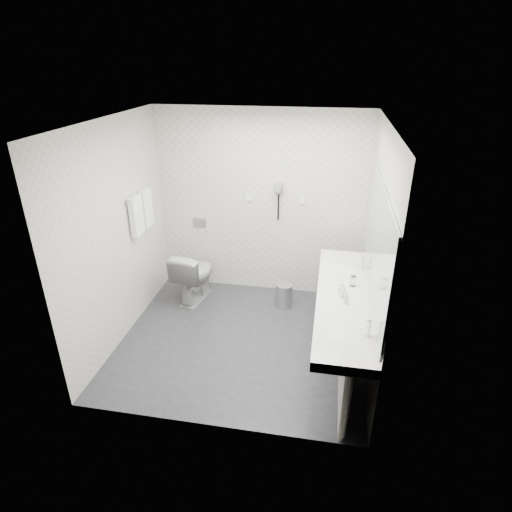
# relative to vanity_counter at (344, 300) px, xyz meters

# --- Properties ---
(floor) EXTENTS (2.80, 2.80, 0.00)m
(floor) POSITION_rel_vanity_counter_xyz_m (-1.12, 0.20, -0.80)
(floor) COLOR #2B2B31
(floor) RESTS_ON ground
(ceiling) EXTENTS (2.80, 2.80, 0.00)m
(ceiling) POSITION_rel_vanity_counter_xyz_m (-1.12, 0.20, 1.70)
(ceiling) COLOR silver
(ceiling) RESTS_ON wall_back
(wall_back) EXTENTS (2.80, 0.00, 2.80)m
(wall_back) POSITION_rel_vanity_counter_xyz_m (-1.12, 1.50, 0.45)
(wall_back) COLOR silver
(wall_back) RESTS_ON floor
(wall_front) EXTENTS (2.80, 0.00, 2.80)m
(wall_front) POSITION_rel_vanity_counter_xyz_m (-1.12, -1.10, 0.45)
(wall_front) COLOR silver
(wall_front) RESTS_ON floor
(wall_left) EXTENTS (0.00, 2.60, 2.60)m
(wall_left) POSITION_rel_vanity_counter_xyz_m (-2.52, 0.20, 0.45)
(wall_left) COLOR silver
(wall_left) RESTS_ON floor
(wall_right) EXTENTS (0.00, 2.60, 2.60)m
(wall_right) POSITION_rel_vanity_counter_xyz_m (0.27, 0.20, 0.45)
(wall_right) COLOR silver
(wall_right) RESTS_ON floor
(vanity_counter) EXTENTS (0.55, 2.20, 0.10)m
(vanity_counter) POSITION_rel_vanity_counter_xyz_m (0.00, 0.00, 0.00)
(vanity_counter) COLOR silver
(vanity_counter) RESTS_ON floor
(vanity_panel) EXTENTS (0.03, 2.15, 0.75)m
(vanity_panel) POSITION_rel_vanity_counter_xyz_m (0.02, 0.00, -0.42)
(vanity_panel) COLOR #9C9793
(vanity_panel) RESTS_ON floor
(vanity_post_near) EXTENTS (0.06, 0.06, 0.75)m
(vanity_post_near) POSITION_rel_vanity_counter_xyz_m (0.05, -1.04, -0.42)
(vanity_post_near) COLOR silver
(vanity_post_near) RESTS_ON floor
(vanity_post_far) EXTENTS (0.06, 0.06, 0.75)m
(vanity_post_far) POSITION_rel_vanity_counter_xyz_m (0.05, 1.04, -0.42)
(vanity_post_far) COLOR silver
(vanity_post_far) RESTS_ON floor
(mirror) EXTENTS (0.02, 2.20, 1.05)m
(mirror) POSITION_rel_vanity_counter_xyz_m (0.26, 0.00, 0.65)
(mirror) COLOR #B2BCC6
(mirror) RESTS_ON wall_right
(basin_near) EXTENTS (0.40, 0.31, 0.05)m
(basin_near) POSITION_rel_vanity_counter_xyz_m (0.00, -0.65, 0.04)
(basin_near) COLOR white
(basin_near) RESTS_ON vanity_counter
(basin_far) EXTENTS (0.40, 0.31, 0.05)m
(basin_far) POSITION_rel_vanity_counter_xyz_m (0.00, 0.65, 0.04)
(basin_far) COLOR white
(basin_far) RESTS_ON vanity_counter
(faucet_near) EXTENTS (0.04, 0.04, 0.15)m
(faucet_near) POSITION_rel_vanity_counter_xyz_m (0.19, -0.65, 0.12)
(faucet_near) COLOR silver
(faucet_near) RESTS_ON vanity_counter
(faucet_far) EXTENTS (0.04, 0.04, 0.15)m
(faucet_far) POSITION_rel_vanity_counter_xyz_m (0.19, 0.65, 0.12)
(faucet_far) COLOR silver
(faucet_far) RESTS_ON vanity_counter
(soap_bottle_a) EXTENTS (0.05, 0.05, 0.10)m
(soap_bottle_a) POSITION_rel_vanity_counter_xyz_m (-0.02, -0.04, 0.10)
(soap_bottle_a) COLOR white
(soap_bottle_a) RESTS_ON vanity_counter
(soap_bottle_b) EXTENTS (0.11, 0.11, 0.10)m
(soap_bottle_b) POSITION_rel_vanity_counter_xyz_m (-0.03, 0.07, 0.10)
(soap_bottle_b) COLOR white
(soap_bottle_b) RESTS_ON vanity_counter
(soap_bottle_c) EXTENTS (0.06, 0.06, 0.13)m
(soap_bottle_c) POSITION_rel_vanity_counter_xyz_m (0.01, -0.14, 0.12)
(soap_bottle_c) COLOR white
(soap_bottle_c) RESTS_ON vanity_counter
(glass_left) EXTENTS (0.08, 0.08, 0.11)m
(glass_left) POSITION_rel_vanity_counter_xyz_m (0.09, 0.22, 0.11)
(glass_left) COLOR silver
(glass_left) RESTS_ON vanity_counter
(toilet) EXTENTS (0.52, 0.77, 0.72)m
(toilet) POSITION_rel_vanity_counter_xyz_m (-1.95, 1.03, -0.44)
(toilet) COLOR white
(toilet) RESTS_ON floor
(flush_plate) EXTENTS (0.18, 0.02, 0.12)m
(flush_plate) POSITION_rel_vanity_counter_xyz_m (-1.98, 1.49, 0.15)
(flush_plate) COLOR #B2B5BA
(flush_plate) RESTS_ON wall_back
(pedal_bin) EXTENTS (0.23, 0.23, 0.31)m
(pedal_bin) POSITION_rel_vanity_counter_xyz_m (-0.72, 1.05, -0.65)
(pedal_bin) COLOR #B2B5BA
(pedal_bin) RESTS_ON floor
(bin_lid) EXTENTS (0.22, 0.22, 0.02)m
(bin_lid) POSITION_rel_vanity_counter_xyz_m (-0.72, 1.05, -0.48)
(bin_lid) COLOR #B2B5BA
(bin_lid) RESTS_ON pedal_bin
(towel_rail) EXTENTS (0.02, 0.62, 0.02)m
(towel_rail) POSITION_rel_vanity_counter_xyz_m (-2.47, 0.75, 0.75)
(towel_rail) COLOR silver
(towel_rail) RESTS_ON wall_left
(towel_near) EXTENTS (0.07, 0.24, 0.48)m
(towel_near) POSITION_rel_vanity_counter_xyz_m (-2.46, 0.61, 0.53)
(towel_near) COLOR white
(towel_near) RESTS_ON towel_rail
(towel_far) EXTENTS (0.07, 0.24, 0.48)m
(towel_far) POSITION_rel_vanity_counter_xyz_m (-2.46, 0.89, 0.53)
(towel_far) COLOR white
(towel_far) RESTS_ON towel_rail
(dryer_cradle) EXTENTS (0.10, 0.04, 0.14)m
(dryer_cradle) POSITION_rel_vanity_counter_xyz_m (-0.88, 1.47, 0.70)
(dryer_cradle) COLOR gray
(dryer_cradle) RESTS_ON wall_back
(dryer_barrel) EXTENTS (0.08, 0.14, 0.08)m
(dryer_barrel) POSITION_rel_vanity_counter_xyz_m (-0.88, 1.40, 0.73)
(dryer_barrel) COLOR gray
(dryer_barrel) RESTS_ON dryer_cradle
(dryer_cord) EXTENTS (0.02, 0.02, 0.35)m
(dryer_cord) POSITION_rel_vanity_counter_xyz_m (-0.88, 1.46, 0.45)
(dryer_cord) COLOR black
(dryer_cord) RESTS_ON dryer_cradle
(switch_plate_a) EXTENTS (0.09, 0.02, 0.09)m
(switch_plate_a) POSITION_rel_vanity_counter_xyz_m (-1.27, 1.49, 0.55)
(switch_plate_a) COLOR white
(switch_plate_a) RESTS_ON wall_back
(switch_plate_b) EXTENTS (0.09, 0.02, 0.09)m
(switch_plate_b) POSITION_rel_vanity_counter_xyz_m (-0.57, 1.49, 0.55)
(switch_plate_b) COLOR white
(switch_plate_b) RESTS_ON wall_back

